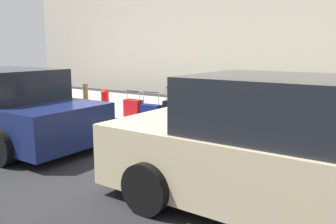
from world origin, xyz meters
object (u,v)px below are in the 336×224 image
(fire_hydrant, at_px, (105,103))
(parked_car_navy_1, at_px, (3,108))
(suitcase_red_8, at_px, (133,111))
(parked_car_beige_0, at_px, (298,154))
(suitcase_silver_2, at_px, (258,125))
(suitcase_black_6, at_px, (174,115))
(suitcase_teal_4, at_px, (210,117))
(suitcase_red_1, at_px, (284,132))
(bollard_post, at_px, (86,100))
(suitcase_olive_3, at_px, (231,123))
(suitcase_navy_0, at_px, (312,130))
(suitcase_navy_7, at_px, (151,115))
(suitcase_maroon_5, at_px, (191,116))

(fire_hydrant, bearing_deg, parked_car_navy_1, 79.15)
(suitcase_red_8, xyz_separation_m, parked_car_beige_0, (-4.58, 2.53, 0.34))
(suitcase_silver_2, relative_size, suitcase_black_6, 1.01)
(suitcase_teal_4, height_order, fire_hydrant, suitcase_teal_4)
(suitcase_teal_4, bearing_deg, suitcase_black_6, -6.16)
(suitcase_red_1, height_order, suitcase_red_8, suitcase_red_8)
(suitcase_silver_2, height_order, fire_hydrant, suitcase_silver_2)
(suitcase_black_6, relative_size, parked_car_navy_1, 0.21)
(suitcase_black_6, xyz_separation_m, suitcase_red_8, (1.16, 0.07, -0.02))
(suitcase_silver_2, distance_m, bollard_post, 4.75)
(suitcase_silver_2, relative_size, suitcase_olive_3, 1.12)
(suitcase_silver_2, bearing_deg, fire_hydrant, 0.22)
(suitcase_silver_2, height_order, suitcase_black_6, suitcase_silver_2)
(suitcase_navy_0, distance_m, suitcase_olive_3, 1.56)
(suitcase_red_8, bearing_deg, parked_car_navy_1, 59.89)
(suitcase_olive_3, height_order, suitcase_red_8, suitcase_olive_3)
(parked_car_navy_1, bearing_deg, suitcase_silver_2, -151.15)
(suitcase_olive_3, xyz_separation_m, fire_hydrant, (3.63, -0.08, 0.08))
(suitcase_teal_4, bearing_deg, parked_car_navy_1, 34.52)
(suitcase_silver_2, xyz_separation_m, suitcase_navy_7, (2.62, 0.05, -0.07))
(parked_car_beige_0, bearing_deg, suitcase_teal_4, -45.74)
(suitcase_silver_2, xyz_separation_m, bollard_post, (4.74, 0.17, 0.13))
(fire_hydrant, relative_size, parked_car_beige_0, 0.16)
(suitcase_olive_3, relative_size, suitcase_maroon_5, 1.12)
(suitcase_teal_4, bearing_deg, bollard_post, 1.42)
(suitcase_silver_2, relative_size, fire_hydrant, 1.24)
(fire_hydrant, bearing_deg, suitcase_navy_7, 178.64)
(suitcase_black_6, bearing_deg, suitcase_maroon_5, 168.38)
(suitcase_maroon_5, xyz_separation_m, fire_hydrant, (2.66, -0.06, 0.05))
(suitcase_olive_3, bearing_deg, suitcase_teal_4, -2.20)
(suitcase_navy_0, height_order, suitcase_navy_7, suitcase_navy_0)
(suitcase_navy_0, relative_size, parked_car_beige_0, 0.20)
(suitcase_navy_7, height_order, fire_hydrant, suitcase_navy_7)
(fire_hydrant, height_order, parked_car_navy_1, parked_car_navy_1)
(suitcase_red_1, height_order, suitcase_silver_2, suitcase_silver_2)
(suitcase_teal_4, bearing_deg, suitcase_red_8, -1.09)
(suitcase_navy_0, relative_size, suitcase_olive_3, 1.11)
(suitcase_teal_4, xyz_separation_m, bollard_post, (3.71, 0.09, 0.07))
(suitcase_black_6, height_order, fire_hydrant, suitcase_black_6)
(suitcase_red_1, relative_size, fire_hydrant, 0.72)
(suitcase_black_6, bearing_deg, suitcase_navy_0, 179.74)
(suitcase_teal_4, height_order, suitcase_black_6, suitcase_black_6)
(suitcase_red_8, bearing_deg, fire_hydrant, -1.01)
(suitcase_red_1, height_order, suitcase_maroon_5, suitcase_maroon_5)
(suitcase_olive_3, xyz_separation_m, suitcase_red_8, (2.65, -0.06, -0.03))
(suitcase_navy_0, height_order, parked_car_beige_0, parked_car_beige_0)
(suitcase_teal_4, bearing_deg, suitcase_maroon_5, -0.07)
(suitcase_navy_7, distance_m, fire_hydrant, 1.56)
(fire_hydrant, distance_m, parked_car_navy_1, 2.60)
(suitcase_red_1, height_order, suitcase_navy_7, suitcase_navy_7)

